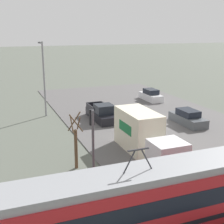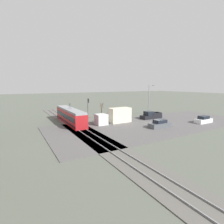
# 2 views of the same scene
# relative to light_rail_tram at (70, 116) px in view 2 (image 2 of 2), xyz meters

# --- Properties ---
(ground_plane) EXTENTS (320.00, 320.00, 0.00)m
(ground_plane) POSITION_rel_light_rail_tram_xyz_m (-10.00, -15.91, -1.63)
(ground_plane) COLOR #565B51
(road_surface) EXTENTS (18.41, 45.61, 0.08)m
(road_surface) POSITION_rel_light_rail_tram_xyz_m (-10.00, -15.91, -1.59)
(road_surface) COLOR #565454
(road_surface) RESTS_ON ground
(rail_bed) EXTENTS (69.42, 4.40, 0.22)m
(rail_bed) POSITION_rel_light_rail_tram_xyz_m (-10.00, 0.00, -1.58)
(rail_bed) COLOR #5B5954
(rail_bed) RESTS_ON ground
(light_rail_tram) EXTENTS (14.80, 2.56, 4.32)m
(light_rail_tram) POSITION_rel_light_rail_tram_xyz_m (0.00, 0.00, 0.00)
(light_rail_tram) COLOR #B21E23
(light_rail_tram) RESTS_ON ground
(box_truck) EXTENTS (2.40, 8.25, 3.28)m
(box_truck) POSITION_rel_light_rail_tram_xyz_m (-4.87, -8.73, -0.04)
(box_truck) COLOR silver
(box_truck) RESTS_ON ground
(pickup_truck) EXTENTS (2.05, 5.68, 1.87)m
(pickup_truck) POSITION_rel_light_rail_tram_xyz_m (-4.94, -19.05, -0.84)
(pickup_truck) COLOR black
(pickup_truck) RESTS_ON ground
(sedan_car_0) EXTENTS (1.86, 4.74, 1.55)m
(sedan_car_0) POSITION_rel_light_rail_tram_xyz_m (-12.87, -14.27, -0.91)
(sedan_car_0) COLOR #4C5156
(sedan_car_0) RESTS_ON ground
(sedan_car_1) EXTENTS (1.71, 4.35, 1.58)m
(sedan_car_1) POSITION_rel_light_rail_tram_xyz_m (-14.63, -25.77, -0.90)
(sedan_car_1) COLOR silver
(sedan_car_1) RESTS_ON ground
(traffic_light_pole) EXTENTS (0.28, 0.47, 5.26)m
(traffic_light_pole) POSITION_rel_light_rail_tram_xyz_m (0.80, -4.56, 1.78)
(traffic_light_pole) COLOR #47474C
(traffic_light_pole) RESTS_ON ground
(street_tree) EXTENTS (1.00, 0.83, 4.19)m
(street_tree) POSITION_rel_light_rail_tram_xyz_m (0.92, -8.19, 0.28)
(street_tree) COLOR brown
(street_tree) RESTS_ON ground
(street_lamp_near_crossing) EXTENTS (0.36, 1.95, 8.50)m
(street_lamp_near_crossing) POSITION_rel_light_rail_tram_xyz_m (0.56, -23.33, 3.26)
(street_lamp_near_crossing) COLOR gray
(street_lamp_near_crossing) RESTS_ON ground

